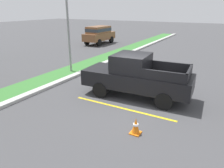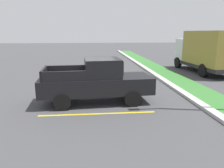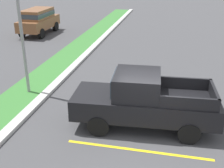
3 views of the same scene
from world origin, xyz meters
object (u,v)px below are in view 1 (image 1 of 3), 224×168
(traffic_cone, at_px, (136,126))
(street_light, at_px, (69,10))
(suv_distant, at_px, (99,34))
(pickup_truck_main, at_px, (136,76))

(traffic_cone, bearing_deg, street_light, 54.24)
(street_light, distance_m, traffic_cone, 9.13)
(street_light, relative_size, traffic_cone, 11.51)
(traffic_cone, bearing_deg, suv_distant, 36.31)
(pickup_truck_main, bearing_deg, suv_distant, 38.90)
(suv_distant, distance_m, traffic_cone, 19.70)
(pickup_truck_main, relative_size, suv_distant, 1.16)
(suv_distant, height_order, street_light, street_light)
(pickup_truck_main, distance_m, traffic_cone, 3.45)
(suv_distant, height_order, traffic_cone, suv_distant)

